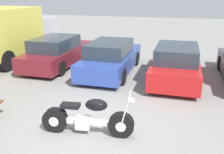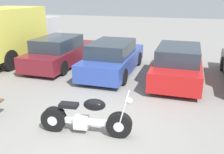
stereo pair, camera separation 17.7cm
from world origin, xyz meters
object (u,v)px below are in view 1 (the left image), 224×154
at_px(parked_car_maroon, 58,52).
at_px(motorcycle, 86,118).
at_px(parked_car_red, 176,63).
at_px(parked_car_blue, 111,58).
at_px(delivery_truck, 3,32).

bearing_deg(parked_car_maroon, motorcycle, -56.45).
bearing_deg(parked_car_red, motorcycle, -111.65).
distance_m(parked_car_blue, delivery_truck, 5.47).
bearing_deg(delivery_truck, parked_car_red, -2.73).
height_order(motorcycle, parked_car_blue, parked_car_blue).
xyz_separation_m(parked_car_maroon, delivery_truck, (-2.77, -0.06, 0.79)).
distance_m(motorcycle, parked_car_blue, 4.87).
bearing_deg(parked_car_maroon, parked_car_red, -4.86).
relative_size(parked_car_red, delivery_truck, 0.71).
height_order(parked_car_blue, parked_car_red, same).
bearing_deg(motorcycle, parked_car_maroon, 123.55).
relative_size(parked_car_blue, delivery_truck, 0.71).
bearing_deg(delivery_truck, motorcycle, -39.39).
height_order(parked_car_maroon, parked_car_red, same).
distance_m(parked_car_maroon, parked_car_red, 5.29).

